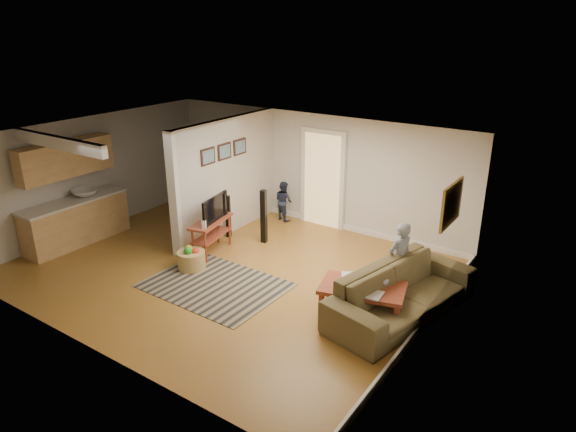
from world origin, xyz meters
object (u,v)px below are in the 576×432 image
object	(u,v)px
child	(396,295)
sofa	(400,314)
speaker_left	(228,216)
speaker_right	(264,217)
coffee_table	(364,292)
tv_console	(212,223)
toy_basket	(191,259)
toddler	(284,219)

from	to	relation	value
child	sofa	bearing A→B (deg)	52.35
speaker_left	speaker_right	size ratio (longest dim) A/B	0.81
sofa	speaker_left	distance (m)	4.41
coffee_table	speaker_left	size ratio (longest dim) A/B	1.57
speaker_left	tv_console	bearing A→B (deg)	-94.35
coffee_table	child	distance (m)	0.99
tv_console	speaker_right	world-z (taller)	speaker_right
sofa	coffee_table	bearing A→B (deg)	137.26
toy_basket	sofa	bearing A→B (deg)	9.83
speaker_right	tv_console	bearing A→B (deg)	-129.74
speaker_left	speaker_right	xyz separation A→B (m)	(0.80, 0.20, 0.11)
tv_console	toddler	size ratio (longest dim) A/B	1.25
speaker_right	child	bearing A→B (deg)	-20.96
speaker_left	toy_basket	distance (m)	1.62
sofa	toddler	bearing A→B (deg)	71.71
child	speaker_left	bearing A→B (deg)	-71.03
toy_basket	child	distance (m)	3.81
coffee_table	speaker_right	distance (m)	3.32
toy_basket	toddler	distance (m)	3.06
speaker_right	speaker_left	bearing A→B (deg)	-177.57
coffee_table	tv_console	world-z (taller)	tv_console
sofa	tv_console	xyz separation A→B (m)	(-4.04, 0.07, 0.63)
speaker_right	toddler	xyz separation A→B (m)	(-0.40, 1.30, -0.57)
sofa	toddler	distance (m)	4.57
coffee_table	toddler	bearing A→B (deg)	141.37
speaker_left	speaker_right	distance (m)	0.83
tv_console	toddler	distance (m)	2.39
speaker_right	child	xyz separation A→B (m)	(3.20, -0.53, -0.57)
tv_console	speaker_left	size ratio (longest dim) A/B	1.25
speaker_left	toy_basket	bearing A→B (deg)	-98.03
coffee_table	tv_console	distance (m)	3.57
speaker_left	child	distance (m)	4.04
sofa	tv_console	bearing A→B (deg)	102.04
speaker_left	toy_basket	world-z (taller)	speaker_left
coffee_table	toy_basket	bearing A→B (deg)	-174.37
coffee_table	toy_basket	size ratio (longest dim) A/B	2.81
coffee_table	toddler	distance (m)	4.37
sofa	speaker_right	xyz separation A→B (m)	(-3.50, 1.08, 0.57)
speaker_left	child	xyz separation A→B (m)	(4.00, -0.33, -0.47)
sofa	coffee_table	world-z (taller)	coffee_table
coffee_table	child	size ratio (longest dim) A/B	1.10
tv_console	speaker_right	bearing A→B (deg)	50.09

